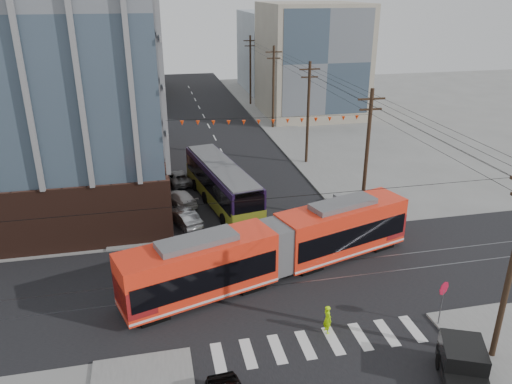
% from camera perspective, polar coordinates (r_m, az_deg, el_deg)
% --- Properties ---
extents(ground, '(160.00, 160.00, 0.00)m').
position_cam_1_polar(ground, '(31.01, 5.40, -13.36)').
color(ground, slate).
extents(bg_bldg_nw_near, '(18.00, 16.00, 18.00)m').
position_cam_1_polar(bg_bldg_nw_near, '(76.88, -19.58, 14.42)').
color(bg_bldg_nw_near, '#8C99A5').
rests_on(bg_bldg_nw_near, ground).
extents(bg_bldg_ne_near, '(14.00, 14.00, 16.00)m').
position_cam_1_polar(bg_bldg_ne_near, '(76.45, 6.32, 14.73)').
color(bg_bldg_ne_near, gray).
rests_on(bg_bldg_ne_near, ground).
extents(bg_bldg_nw_far, '(16.00, 18.00, 20.00)m').
position_cam_1_polar(bg_bldg_nw_far, '(96.34, -16.58, 16.75)').
color(bg_bldg_nw_far, gray).
rests_on(bg_bldg_nw_far, ground).
extents(bg_bldg_ne_far, '(16.00, 16.00, 14.00)m').
position_cam_1_polar(bg_bldg_ne_far, '(96.12, 3.59, 15.78)').
color(bg_bldg_ne_far, '#8C99A5').
rests_on(bg_bldg_ne_far, ground).
extents(utility_pole_near, '(0.30, 0.30, 11.00)m').
position_cam_1_polar(utility_pole_near, '(27.46, 27.18, -7.58)').
color(utility_pole_near, black).
rests_on(utility_pole_near, ground).
extents(utility_pole_far, '(0.30, 0.30, 11.00)m').
position_cam_1_polar(utility_pole_far, '(82.51, -0.65, 13.67)').
color(utility_pole_far, black).
rests_on(utility_pole_far, ground).
extents(streetcar, '(20.84, 9.04, 4.03)m').
position_cam_1_polar(streetcar, '(33.35, 2.23, -6.39)').
color(streetcar, '#FA3016').
rests_on(streetcar, ground).
extents(city_bus, '(5.16, 13.56, 3.76)m').
position_cam_1_polar(city_bus, '(44.34, -3.93, 0.95)').
color(city_bus, '#1F1033').
rests_on(city_bus, ground).
extents(pickup_truck, '(4.07, 5.95, 1.90)m').
position_cam_1_polar(pickup_truck, '(26.79, 23.04, -19.49)').
color(pickup_truck, black).
rests_on(pickup_truck, ground).
extents(parked_car_silver, '(2.79, 4.39, 1.37)m').
position_cam_1_polar(parked_car_silver, '(41.07, -8.20, -2.88)').
color(parked_car_silver, gray).
rests_on(parked_car_silver, ground).
extents(parked_car_white, '(3.11, 4.66, 1.25)m').
position_cam_1_polar(parked_car_white, '(44.94, -8.59, -0.69)').
color(parked_car_white, silver).
rests_on(parked_car_white, ground).
extents(parked_car_grey, '(3.02, 4.85, 1.25)m').
position_cam_1_polar(parked_car_grey, '(49.81, -8.96, 1.64)').
color(parked_car_grey, slate).
rests_on(parked_car_grey, ground).
extents(pedestrian, '(0.51, 0.69, 1.74)m').
position_cam_1_polar(pedestrian, '(29.04, 8.17, -14.19)').
color(pedestrian, '#B4FF06').
rests_on(pedestrian, ground).
extents(stop_sign, '(1.10, 1.10, 2.73)m').
position_cam_1_polar(stop_sign, '(30.78, 20.40, -12.08)').
color(stop_sign, '#B00B28').
rests_on(stop_sign, ground).
extents(jersey_barrier, '(1.89, 4.15, 0.81)m').
position_cam_1_polar(jersey_barrier, '(44.16, 10.60, -1.57)').
color(jersey_barrier, gray).
rests_on(jersey_barrier, ground).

